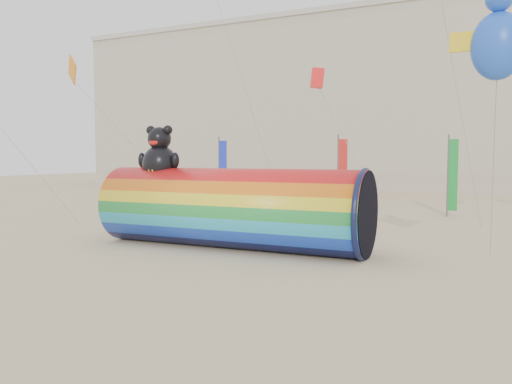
% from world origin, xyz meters
% --- Properties ---
extents(ground, '(160.00, 160.00, 0.00)m').
position_xyz_m(ground, '(0.00, 0.00, 0.00)').
color(ground, '#CCB58C').
rests_on(ground, ground).
extents(hotel_building, '(60.40, 15.40, 20.60)m').
position_xyz_m(hotel_building, '(-12.00, 45.95, 10.31)').
color(hotel_building, '#B7AD99').
rests_on(hotel_building, ground).
extents(windsock_assembly, '(11.39, 3.47, 5.25)m').
position_xyz_m(windsock_assembly, '(-0.88, 2.00, 1.74)').
color(windsock_assembly, red).
rests_on(windsock_assembly, ground).
extents(festival_banners, '(15.16, 3.62, 5.20)m').
position_xyz_m(festival_banners, '(-0.23, 15.13, 2.64)').
color(festival_banners, '#59595E').
rests_on(festival_banners, ground).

